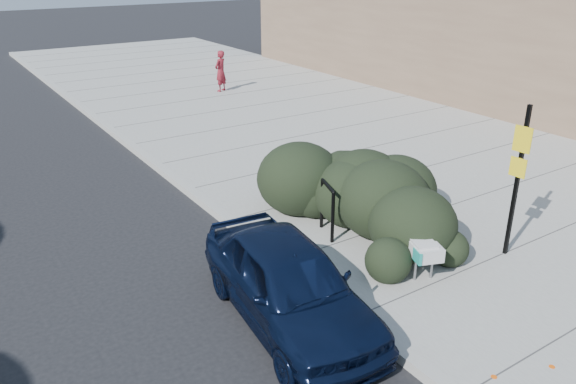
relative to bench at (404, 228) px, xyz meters
name	(u,v)px	position (x,y,z in m)	size (l,w,h in m)	color
ground	(357,324)	(-1.89, -1.00, -0.68)	(120.00, 120.00, 0.00)	black
sidewalk_near	(397,159)	(3.71, 4.00, -0.61)	(11.20, 50.00, 0.15)	gray
curb_near	(210,206)	(-1.89, 4.00, -0.60)	(0.22, 50.00, 0.17)	#9E9E99
bench	(404,228)	(0.00, 0.00, 0.00)	(1.23, 2.23, 0.67)	gray
bike_rack	(327,205)	(-0.65, 1.40, 0.10)	(0.28, 0.69, 1.05)	black
sign_post	(518,173)	(1.59, -1.00, 1.03)	(0.11, 0.32, 2.77)	black
hedge	(361,183)	(0.26, 1.50, 0.32)	(2.26, 4.52, 1.70)	black
sedan_navy	(289,283)	(-2.69, -0.33, -0.02)	(1.57, 3.89, 1.33)	black
pedestrian	(221,71)	(3.44, 13.73, 0.27)	(0.58, 0.38, 1.59)	maroon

